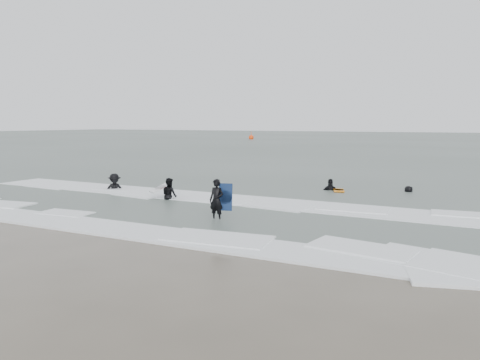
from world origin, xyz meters
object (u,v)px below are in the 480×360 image
at_px(surfer_wading, 170,200).
at_px(surfer_right_far, 409,193).
at_px(surfer_centre, 217,221).
at_px(surfer_breaker, 115,191).
at_px(surfer_right_near, 331,191).
at_px(buoy, 251,137).

xyz_separation_m(surfer_wading, surfer_right_far, (9.13, 7.26, 0.00)).
height_order(surfer_centre, surfer_breaker, surfer_breaker).
distance_m(surfer_right_near, surfer_right_far, 3.78).
xyz_separation_m(surfer_wading, surfer_right_near, (5.55, 6.04, 0.00)).
relative_size(surfer_centre, surfer_wading, 0.97).
xyz_separation_m(surfer_wading, buoy, (-29.73, 68.34, 0.42)).
bearing_deg(surfer_centre, surfer_breaker, 156.98).
relative_size(surfer_breaker, surfer_right_far, 1.16).
bearing_deg(surfer_right_far, surfer_right_near, -24.30).
height_order(surfer_centre, surfer_wading, surfer_wading).
bearing_deg(surfer_right_far, buoy, -100.61).
distance_m(surfer_breaker, surfer_right_near, 10.96).
bearing_deg(surfer_breaker, surfer_right_far, -24.79).
relative_size(surfer_wading, buoy, 0.94).
bearing_deg(buoy, surfer_centre, -64.58).
bearing_deg(surfer_right_far, surfer_centre, 20.39).
xyz_separation_m(surfer_right_near, surfer_right_far, (3.58, 1.22, 0.00)).
bearing_deg(surfer_centre, surfer_right_far, 65.64).
distance_m(surfer_centre, surfer_right_near, 8.99).
height_order(surfer_breaker, buoy, buoy).
height_order(surfer_centre, surfer_right_far, surfer_centre).
height_order(surfer_centre, surfer_right_near, surfer_right_near).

